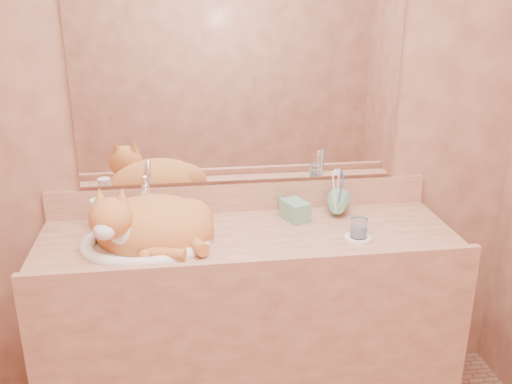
{
  "coord_description": "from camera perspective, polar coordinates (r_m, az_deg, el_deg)",
  "views": [
    {
      "loc": [
        -0.25,
        -1.25,
        1.76
      ],
      "look_at": [
        0.03,
        0.7,
        1.03
      ],
      "focal_mm": 40.0,
      "sensor_mm": 36.0,
      "label": 1
    }
  ],
  "objects": [
    {
      "name": "sink_basin",
      "position": [
        2.13,
        -11.05,
        -3.34
      ],
      "size": [
        0.55,
        0.5,
        0.15
      ],
      "primitive_type": null,
      "rotation": [
        0.0,
        0.0,
        0.25
      ],
      "color": "white",
      "rests_on": "vanity_counter"
    },
    {
      "name": "mirror",
      "position": [
        2.28,
        -1.63,
        10.82
      ],
      "size": [
        1.3,
        0.02,
        0.8
      ],
      "primitive_type": "cube",
      "color": "white",
      "rests_on": "wall_back"
    },
    {
      "name": "water_glass",
      "position": [
        2.18,
        10.24,
        -3.53
      ],
      "size": [
        0.06,
        0.06,
        0.08
      ],
      "primitive_type": "cylinder",
      "color": "silver",
      "rests_on": "saucer"
    },
    {
      "name": "toothbrush_cup",
      "position": [
        2.34,
        8.08,
        -1.65
      ],
      "size": [
        0.13,
        0.13,
        0.1
      ],
      "primitive_type": "imported",
      "rotation": [
        0.0,
        0.0,
        -0.37
      ],
      "color": "#69A989",
      "rests_on": "vanity_counter"
    },
    {
      "name": "faucet",
      "position": [
        2.29,
        -10.89,
        -1.08
      ],
      "size": [
        0.08,
        0.14,
        0.19
      ],
      "primitive_type": null,
      "rotation": [
        0.0,
        0.0,
        0.22
      ],
      "color": "white",
      "rests_on": "vanity_counter"
    },
    {
      "name": "toothbrushes",
      "position": [
        2.31,
        8.18,
        0.2
      ],
      "size": [
        0.04,
        0.04,
        0.22
      ],
      "primitive_type": null,
      "color": "white",
      "rests_on": "toothbrush_cup"
    },
    {
      "name": "soap_dispenser",
      "position": [
        2.27,
        4.79,
        -1.17
      ],
      "size": [
        0.1,
        0.11,
        0.18
      ],
      "primitive_type": "imported",
      "rotation": [
        0.0,
        0.0,
        0.39
      ],
      "color": "#69A989",
      "rests_on": "vanity_counter"
    },
    {
      "name": "vanity_counter",
      "position": [
        2.4,
        -0.68,
        -13.67
      ],
      "size": [
        1.6,
        0.55,
        0.85
      ],
      "primitive_type": null,
      "color": "#965943",
      "rests_on": "floor"
    },
    {
      "name": "cat",
      "position": [
        2.14,
        -10.65,
        -3.08
      ],
      "size": [
        0.5,
        0.43,
        0.24
      ],
      "primitive_type": null,
      "rotation": [
        0.0,
        0.0,
        -0.14
      ],
      "color": "#BE662C",
      "rests_on": "sink_basin"
    },
    {
      "name": "wall_back",
      "position": [
        2.32,
        -1.63,
        7.46
      ],
      "size": [
        2.4,
        0.02,
        2.5
      ],
      "primitive_type": "cube",
      "color": "brown",
      "rests_on": "ground"
    },
    {
      "name": "lotion_bottle",
      "position": [
        2.29,
        -15.49,
        -2.26
      ],
      "size": [
        0.05,
        0.05,
        0.13
      ],
      "primitive_type": "cylinder",
      "color": "white",
      "rests_on": "vanity_counter"
    },
    {
      "name": "saucer",
      "position": [
        2.19,
        10.18,
        -4.55
      ],
      "size": [
        0.1,
        0.1,
        0.01
      ],
      "primitive_type": "cylinder",
      "color": "white",
      "rests_on": "vanity_counter"
    }
  ]
}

